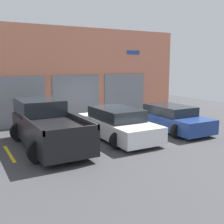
{
  "coord_description": "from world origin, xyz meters",
  "views": [
    {
      "loc": [
        -6.11,
        -11.8,
        3.24
      ],
      "look_at": [
        0.0,
        -0.81,
        1.1
      ],
      "focal_mm": 45.0,
      "sensor_mm": 36.0,
      "label": 1
    }
  ],
  "objects": [
    {
      "name": "parking_stripe_centre",
      "position": [
        1.53,
        -1.31,
        0.0
      ],
      "size": [
        0.12,
        2.2,
        0.01
      ],
      "primitive_type": "cube",
      "color": "gold",
      "rests_on": "ground"
    },
    {
      "name": "sedan_white",
      "position": [
        0.0,
        -1.28,
        0.63
      ],
      "size": [
        2.29,
        4.61,
        1.34
      ],
      "color": "white",
      "rests_on": "ground"
    },
    {
      "name": "parking_stripe_right",
      "position": [
        4.6,
        -1.31,
        0.0
      ],
      "size": [
        0.12,
        2.2,
        0.01
      ],
      "primitive_type": "cube",
      "color": "gold",
      "rests_on": "ground"
    },
    {
      "name": "ground_plane",
      "position": [
        0.0,
        0.0,
        0.0
      ],
      "size": [
        28.0,
        28.0,
        0.0
      ],
      "primitive_type": "plane",
      "color": "#3D3D3F"
    },
    {
      "name": "parking_stripe_far_left",
      "position": [
        -4.6,
        -1.31,
        0.0
      ],
      "size": [
        0.12,
        2.2,
        0.01
      ],
      "primitive_type": "cube",
      "color": "gold",
      "rests_on": "ground"
    },
    {
      "name": "shophouse_building",
      "position": [
        -0.01,
        3.29,
        2.59
      ],
      "size": [
        13.11,
        0.68,
        5.28
      ],
      "color": "#D17A5B",
      "rests_on": "ground"
    },
    {
      "name": "sedan_side",
      "position": [
        3.07,
        -1.29,
        0.59
      ],
      "size": [
        2.22,
        4.34,
        1.24
      ],
      "color": "navy",
      "rests_on": "ground"
    },
    {
      "name": "parking_stripe_left",
      "position": [
        -1.53,
        -1.31,
        0.0
      ],
      "size": [
        0.12,
        2.2,
        0.01
      ],
      "primitive_type": "cube",
      "color": "gold",
      "rests_on": "ground"
    },
    {
      "name": "pickup_truck",
      "position": [
        -3.07,
        -1.03,
        0.83
      ],
      "size": [
        2.47,
        5.05,
        1.78
      ],
      "color": "black",
      "rests_on": "ground"
    }
  ]
}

